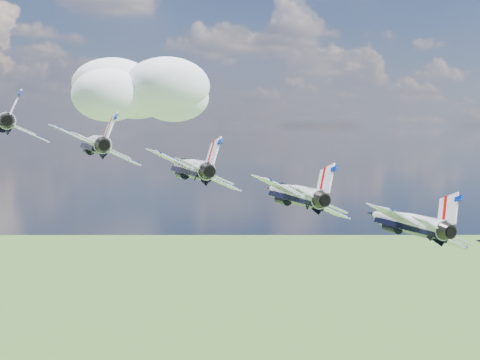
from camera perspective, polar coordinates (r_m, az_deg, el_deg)
name	(u,v)px	position (r m, az deg, el deg)	size (l,w,h in m)	color
cloud_far	(134,92)	(299.46, -9.03, 7.40)	(54.14, 42.54, 21.27)	white
jet_0	(6,121)	(86.66, -19.35, 4.76)	(10.49, 15.54, 4.64)	white
jet_1	(94,143)	(80.47, -12.34, 3.07)	(10.49, 15.54, 4.64)	silver
jet_2	(189,167)	(75.76, -4.33, 1.09)	(10.49, 15.54, 4.64)	white
jet_3	(293,193)	(72.79, 4.51, -1.13)	(10.49, 15.54, 4.64)	white
jet_4	(404,221)	(71.79, 13.86, -3.45)	(10.49, 15.54, 4.64)	white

